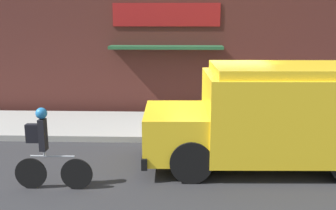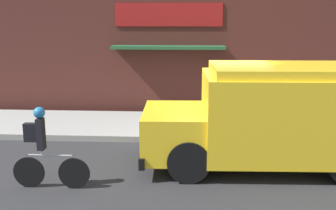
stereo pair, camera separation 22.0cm
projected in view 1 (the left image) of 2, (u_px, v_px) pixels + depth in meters
ground_plane at (214, 144)px, 10.53m from camera, size 70.00×70.00×0.00m
sidewalk at (210, 126)px, 11.93m from camera, size 28.00×2.91×0.17m
storefront at (207, 31)px, 13.17m from camera, size 15.02×0.83×5.73m
school_bus at (275, 115)px, 8.75m from camera, size 5.30×2.74×2.30m
cyclist at (46, 149)px, 7.59m from camera, size 1.54×0.22×1.64m
trash_bin at (234, 103)px, 12.57m from camera, size 0.52×0.52×0.91m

